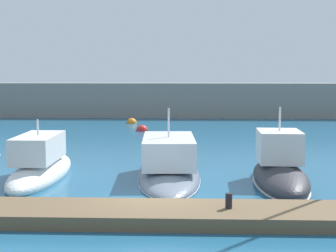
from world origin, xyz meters
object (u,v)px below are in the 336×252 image
(motorboat_slate_third, at_px, (169,168))
(motorboat_charcoal_fourth, at_px, (280,171))
(motorboat_white_second, at_px, (41,166))
(mooring_buoy_orange, at_px, (132,123))
(mooring_buoy_red, at_px, (142,131))
(dock_bollard, at_px, (229,201))

(motorboat_slate_third, xyz_separation_m, motorboat_charcoal_fourth, (4.34, -1.07, 0.12))
(motorboat_slate_third, bearing_deg, motorboat_white_second, 92.03)
(motorboat_white_second, height_order, mooring_buoy_orange, motorboat_white_second)
(motorboat_slate_third, height_order, motorboat_charcoal_fourth, motorboat_charcoal_fourth)
(motorboat_charcoal_fourth, height_order, mooring_buoy_red, motorboat_charcoal_fourth)
(mooring_buoy_red, height_order, dock_bollard, dock_bollard)
(motorboat_white_second, height_order, mooring_buoy_red, motorboat_white_second)
(motorboat_charcoal_fourth, relative_size, mooring_buoy_red, 7.45)
(motorboat_white_second, height_order, dock_bollard, motorboat_white_second)
(mooring_buoy_orange, distance_m, mooring_buoy_red, 5.37)
(dock_bollard, bearing_deg, motorboat_white_second, 140.89)
(motorboat_slate_third, bearing_deg, motorboat_charcoal_fourth, -106.67)
(motorboat_white_second, distance_m, mooring_buoy_red, 16.29)
(mooring_buoy_red, xyz_separation_m, dock_bollard, (4.45, -21.86, 0.62))
(mooring_buoy_orange, bearing_deg, mooring_buoy_red, -75.79)
(mooring_buoy_red, bearing_deg, motorboat_slate_third, -80.98)
(motorboat_white_second, xyz_separation_m, mooring_buoy_red, (2.68, 16.06, -0.47))
(motorboat_slate_third, distance_m, dock_bollard, 6.55)
(motorboat_charcoal_fourth, xyz_separation_m, mooring_buoy_red, (-6.82, 16.69, -0.49))
(mooring_buoy_orange, distance_m, dock_bollard, 27.69)
(motorboat_white_second, distance_m, mooring_buoy_orange, 21.32)
(motorboat_slate_third, height_order, mooring_buoy_red, motorboat_slate_third)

